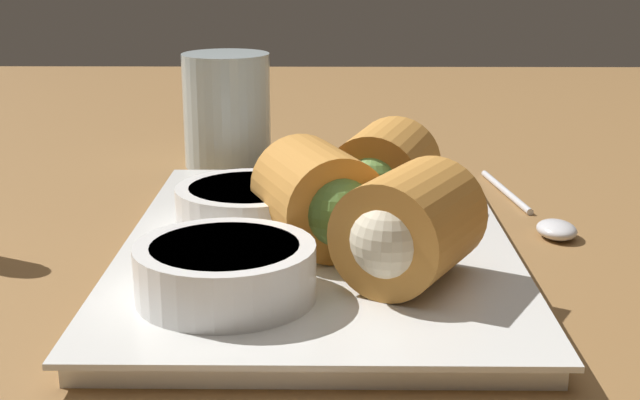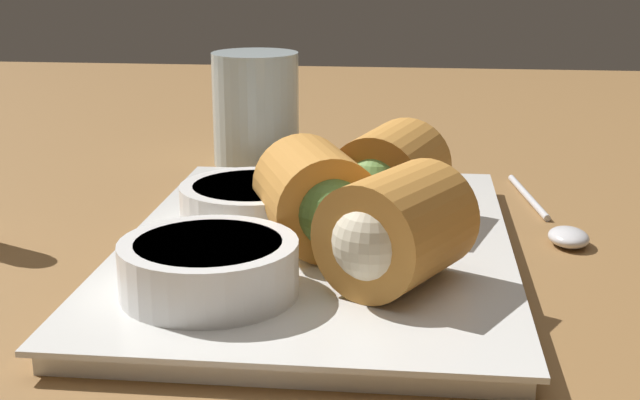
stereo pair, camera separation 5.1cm
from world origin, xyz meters
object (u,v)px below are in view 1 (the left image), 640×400
(spoon, at_px, (544,220))
(serving_plate, at_px, (320,250))
(dipping_bowl_near, at_px, (250,206))
(dipping_bowl_far, at_px, (225,269))
(drinking_glass, at_px, (227,110))

(spoon, bearing_deg, serving_plate, 114.68)
(dipping_bowl_near, height_order, dipping_bowl_far, same)
(dipping_bowl_near, height_order, drinking_glass, drinking_glass)
(serving_plate, height_order, drinking_glass, drinking_glass)
(dipping_bowl_far, relative_size, spoon, 0.51)
(spoon, height_order, drinking_glass, drinking_glass)
(dipping_bowl_near, bearing_deg, drinking_glass, 9.71)
(dipping_bowl_far, bearing_deg, spoon, -50.67)
(dipping_bowl_near, relative_size, dipping_bowl_far, 1.00)
(dipping_bowl_far, bearing_deg, drinking_glass, 6.12)
(spoon, bearing_deg, dipping_bowl_far, 129.33)
(dipping_bowl_near, bearing_deg, dipping_bowl_far, 178.52)
(dipping_bowl_near, relative_size, drinking_glass, 0.94)
(dipping_bowl_far, height_order, drinking_glass, drinking_glass)
(serving_plate, bearing_deg, dipping_bowl_far, 153.40)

